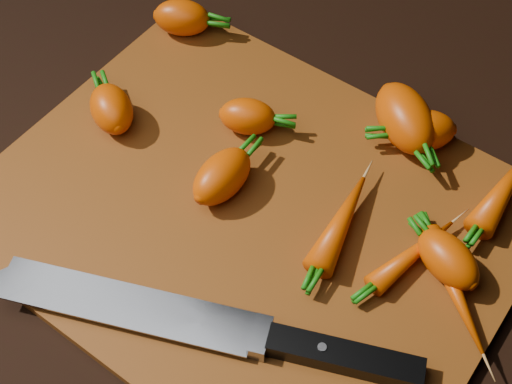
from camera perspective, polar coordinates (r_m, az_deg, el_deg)
The scene contains 14 objects.
ground at distance 0.71m, azimuth -0.47°, elevation -2.17°, with size 2.00×2.00×0.01m, color black.
cutting_board at distance 0.70m, azimuth -0.48°, elevation -1.68°, with size 0.50×0.40×0.01m, color brown.
carrot_0 at distance 0.85m, azimuth -5.95°, elevation 13.71°, with size 0.07×0.04×0.04m, color #D84700.
carrot_1 at distance 0.76m, azimuth -11.49°, elevation 6.53°, with size 0.06×0.04×0.04m, color #D84700.
carrot_2 at distance 0.75m, azimuth 11.83°, elevation 5.81°, with size 0.09×0.05×0.05m, color #D84700.
carrot_3 at distance 0.69m, azimuth -2.74°, elevation 1.26°, with size 0.07×0.04×0.04m, color #D84700.
carrot_4 at distance 0.75m, azimuth 13.16°, elevation 4.83°, with size 0.07×0.04×0.04m, color #D84700.
carrot_5 at distance 0.74m, azimuth -0.68°, elevation 6.06°, with size 0.06×0.04×0.04m, color #D84700.
carrot_6 at distance 0.67m, azimuth 15.11°, elevation -5.21°, with size 0.07×0.04×0.04m, color #D84700.
carrot_7 at distance 0.67m, azimuth 12.47°, elevation -4.84°, with size 0.11×0.02×0.02m, color #D84700.
carrot_8 at distance 0.66m, azimuth 15.59°, elevation -7.49°, with size 0.13×0.02×0.02m, color #D84700.
carrot_9 at distance 0.67m, azimuth 6.85°, elevation -2.37°, with size 0.11×0.03×0.03m, color #D84700.
carrot_10 at distance 0.73m, azimuth 19.24°, elevation 0.22°, with size 0.11×0.03×0.03m, color #D84700.
knife at distance 0.64m, azimuth -8.51°, elevation -9.39°, with size 0.36×0.17×0.02m.
Camera 1 is at (0.23, -0.31, 0.59)m, focal length 50.00 mm.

